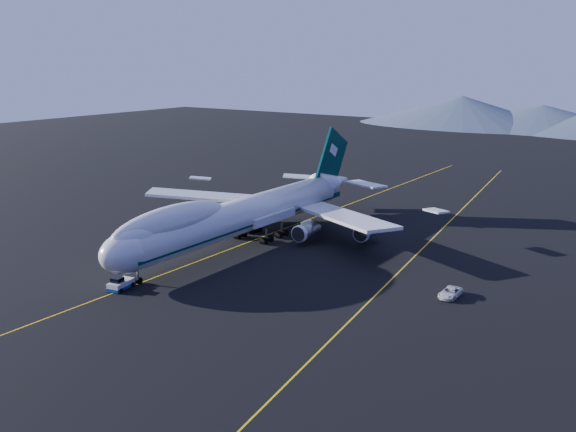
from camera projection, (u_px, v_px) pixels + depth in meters
The scene contains 6 objects.
ground at pixel (244, 244), 121.08m from camera, with size 500.00×500.00×0.00m, color black.
taxiway_line_main at pixel (244, 244), 121.07m from camera, with size 0.25×220.00×0.01m, color yellow.
taxiway_line_side at pixel (413, 258), 112.65m from camera, with size 0.25×200.00×0.01m, color yellow.
boeing_747 at pixel (243, 214), 119.71m from camera, with size 59.62×72.43×19.37m.
pushback_tug at pixel (121, 285), 97.57m from camera, with size 3.15×4.73×1.91m.
service_van at pixel (450, 293), 94.09m from camera, with size 2.35×5.11×1.42m, color silver.
Camera 1 is at (72.54, -91.22, 34.26)m, focal length 40.00 mm.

